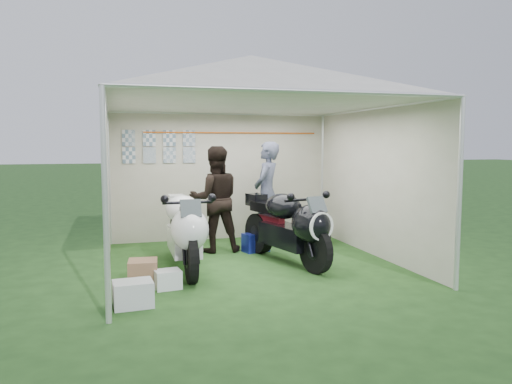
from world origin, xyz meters
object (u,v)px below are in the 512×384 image
Objects in this scene: equipment_box at (314,232)px; person_blue_jacket at (267,193)px; crate_0 at (133,294)px; crate_1 at (143,273)px; canopy_tent at (250,86)px; motorcycle_white at (184,228)px; crate_2 at (168,279)px; paddock_stand at (256,242)px; person_dark_jacket at (215,199)px; motorcycle_black at (289,224)px.

person_blue_jacket is at bearing 160.33° from equipment_box.
crate_0 is 0.82m from crate_1.
equipment_box is at bearing 29.85° from crate_1.
canopy_tent is at bearing -145.98° from equipment_box.
motorcycle_white is at bearing -167.86° from canopy_tent.
motorcycle_white is at bearing -12.77° from person_blue_jacket.
crate_0 is at bearing -126.74° from crate_2.
crate_2 is (-2.73, -1.96, -0.11)m from equipment_box.
person_blue_jacket reaches higher than paddock_stand.
person_dark_jacket is 4.88× the size of crate_1.
canopy_tent is at bearing 140.84° from motorcycle_black.
paddock_stand is 0.97m from person_dark_jacket.
equipment_box reaches higher than paddock_stand.
paddock_stand is 0.98m from person_blue_jacket.
motorcycle_white is (-1.00, -0.22, -1.98)m from canopy_tent.
motorcycle_black reaches higher than crate_0.
person_blue_jacket is 1.06m from equipment_box.
motorcycle_black is 2.23m from crate_1.
paddock_stand is at bearing 68.06° from canopy_tent.
equipment_box is (0.78, -0.28, -0.67)m from person_blue_jacket.
canopy_tent is at bearing -111.94° from paddock_stand.
paddock_stand is 0.23× the size of person_blue_jacket.
motorcycle_white is 5.35× the size of paddock_stand.
person_blue_jacket is 3.93× the size of equipment_box.
motorcycle_black is 1.06m from paddock_stand.
crate_2 is at bearing -133.15° from paddock_stand.
person_blue_jacket reaches higher than person_dark_jacket.
canopy_tent is 13.60× the size of crate_0.
canopy_tent is at bearing 37.40° from crate_2.
crate_0 is at bearing -100.58° from crate_1.
crate_0 is at bearing -131.64° from paddock_stand.
motorcycle_black is at bearing -126.69° from equipment_box.
crate_0 is at bearing -137.83° from canopy_tent.
canopy_tent is 3.30× the size of person_dark_jacket.
motorcycle_black is at bearing 31.33° from person_blue_jacket.
equipment_box is at bearing 34.02° from canopy_tent.
canopy_tent reaches higher than person_dark_jacket.
motorcycle_black is at bearing -0.36° from motorcycle_white.
motorcycle_white is 0.93m from crate_1.
person_dark_jacket is at bearing 162.94° from paddock_stand.
person_blue_jacket is at bearing 48.87° from crate_2.
person_blue_jacket is (1.64, 1.45, 0.30)m from motorcycle_white.
crate_0 is 1.18× the size of crate_1.
person_dark_jacket reaches higher than crate_2.
person_blue_jacket is at bearing 71.24° from motorcycle_black.
motorcycle_white is 1.52m from motorcycle_black.
paddock_stand is (0.28, 0.70, -2.42)m from canopy_tent.
motorcycle_black is 5.20× the size of paddock_stand.
person_dark_jacket reaches higher than equipment_box.
person_blue_jacket reaches higher than crate_0.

